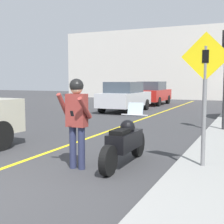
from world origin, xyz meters
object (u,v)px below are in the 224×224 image
(motorcycle, at_px, (125,142))
(parked_car_silver, at_px, (125,96))
(parked_car_red, at_px, (152,93))
(crossing_sign, at_px, (205,86))
(person_biker, at_px, (77,113))

(motorcycle, relative_size, parked_car_silver, 0.53)
(parked_car_silver, bearing_deg, parked_car_red, 90.20)
(motorcycle, xyz_separation_m, parked_car_red, (-4.22, 15.87, 0.36))
(crossing_sign, xyz_separation_m, parked_car_red, (-5.80, 15.77, -0.81))
(motorcycle, distance_m, parked_car_red, 16.42)
(person_biker, bearing_deg, parked_car_red, 101.80)
(motorcycle, distance_m, person_biker, 1.20)
(person_biker, height_order, parked_car_red, person_biker)
(parked_car_silver, distance_m, parked_car_red, 5.43)
(motorcycle, height_order, person_biker, person_biker)
(motorcycle, distance_m, crossing_sign, 1.96)
(person_biker, height_order, crossing_sign, crossing_sign)
(person_biker, distance_m, parked_car_silver, 11.63)
(person_biker, bearing_deg, motorcycle, 41.04)
(motorcycle, bearing_deg, person_biker, -138.96)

